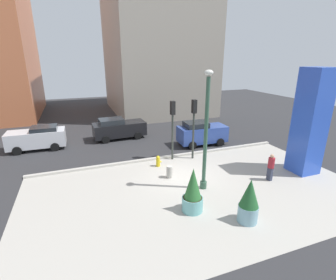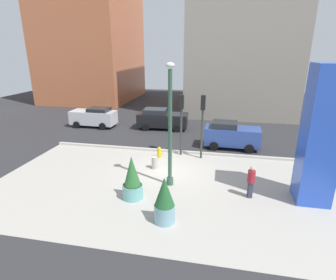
{
  "view_description": "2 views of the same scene",
  "coord_description": "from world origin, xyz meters",
  "px_view_note": "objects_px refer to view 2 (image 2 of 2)",
  "views": [
    {
      "loc": [
        -5.67,
        -12.49,
        6.9
      ],
      "look_at": [
        -0.87,
        0.37,
        2.32
      ],
      "focal_mm": 26.96,
      "sensor_mm": 36.0,
      "label": 1
    },
    {
      "loc": [
        2.91,
        -14.41,
        6.84
      ],
      "look_at": [
        0.02,
        0.04,
        1.93
      ],
      "focal_mm": 29.05,
      "sensor_mm": 36.0,
      "label": 2
    }
  ],
  "objects_px": {
    "concrete_bollard": "(155,163)",
    "car_curb_east": "(231,135)",
    "traffic_light_corner": "(203,116)",
    "pedestrian_crossing": "(251,180)",
    "potted_plant_curbside": "(164,201)",
    "car_curb_west": "(162,119)",
    "traffic_light_far_side": "(181,115)",
    "car_intersection": "(94,117)",
    "fire_hydrant": "(159,152)",
    "art_pillar_blue": "(321,137)",
    "lamp_post": "(170,129)",
    "potted_plant_mid_plaza": "(132,180)"
  },
  "relations": [
    {
      "from": "traffic_light_far_side",
      "to": "pedestrian_crossing",
      "type": "relative_size",
      "value": 2.53
    },
    {
      "from": "lamp_post",
      "to": "fire_hydrant",
      "type": "height_order",
      "value": "lamp_post"
    },
    {
      "from": "traffic_light_corner",
      "to": "car_intersection",
      "type": "xyz_separation_m",
      "value": [
        -10.42,
        5.88,
        -1.91
      ]
    },
    {
      "from": "potted_plant_curbside",
      "to": "potted_plant_mid_plaza",
      "type": "relative_size",
      "value": 0.94
    },
    {
      "from": "lamp_post",
      "to": "fire_hydrant",
      "type": "distance_m",
      "value": 4.72
    },
    {
      "from": "concrete_bollard",
      "to": "car_curb_east",
      "type": "relative_size",
      "value": 0.19
    },
    {
      "from": "traffic_light_far_side",
      "to": "car_intersection",
      "type": "height_order",
      "value": "traffic_light_far_side"
    },
    {
      "from": "potted_plant_mid_plaza",
      "to": "lamp_post",
      "type": "bearing_deg",
      "value": 48.91
    },
    {
      "from": "potted_plant_curbside",
      "to": "fire_hydrant",
      "type": "height_order",
      "value": "potted_plant_curbside"
    },
    {
      "from": "traffic_light_far_side",
      "to": "concrete_bollard",
      "type": "bearing_deg",
      "value": -114.86
    },
    {
      "from": "fire_hydrant",
      "to": "concrete_bollard",
      "type": "xyz_separation_m",
      "value": [
        0.12,
        -1.77,
        0.01
      ]
    },
    {
      "from": "potted_plant_curbside",
      "to": "traffic_light_far_side",
      "type": "height_order",
      "value": "traffic_light_far_side"
    },
    {
      "from": "potted_plant_curbside",
      "to": "pedestrian_crossing",
      "type": "bearing_deg",
      "value": 37.23
    },
    {
      "from": "concrete_bollard",
      "to": "car_curb_west",
      "type": "relative_size",
      "value": 0.17
    },
    {
      "from": "lamp_post",
      "to": "car_curb_east",
      "type": "height_order",
      "value": "lamp_post"
    },
    {
      "from": "concrete_bollard",
      "to": "pedestrian_crossing",
      "type": "xyz_separation_m",
      "value": [
        5.35,
        -2.35,
        0.53
      ]
    },
    {
      "from": "lamp_post",
      "to": "car_curb_west",
      "type": "bearing_deg",
      "value": 104.8
    },
    {
      "from": "lamp_post",
      "to": "traffic_light_far_side",
      "type": "height_order",
      "value": "lamp_post"
    },
    {
      "from": "fire_hydrant",
      "to": "pedestrian_crossing",
      "type": "xyz_separation_m",
      "value": [
        5.47,
        -4.12,
        0.53
      ]
    },
    {
      "from": "potted_plant_mid_plaza",
      "to": "car_curb_east",
      "type": "xyz_separation_m",
      "value": [
        4.76,
        8.23,
        -0.01
      ]
    },
    {
      "from": "traffic_light_corner",
      "to": "pedestrian_crossing",
      "type": "relative_size",
      "value": 2.57
    },
    {
      "from": "car_curb_west",
      "to": "pedestrian_crossing",
      "type": "distance_m",
      "value": 12.94
    },
    {
      "from": "traffic_light_corner",
      "to": "car_curb_west",
      "type": "bearing_deg",
      "value": 122.53
    },
    {
      "from": "traffic_light_far_side",
      "to": "car_intersection",
      "type": "bearing_deg",
      "value": 148.44
    },
    {
      "from": "potted_plant_mid_plaza",
      "to": "concrete_bollard",
      "type": "bearing_deg",
      "value": 86.74
    },
    {
      "from": "potted_plant_curbside",
      "to": "car_curb_east",
      "type": "distance_m",
      "value": 10.21
    },
    {
      "from": "potted_plant_curbside",
      "to": "traffic_light_corner",
      "type": "height_order",
      "value": "traffic_light_corner"
    },
    {
      "from": "art_pillar_blue",
      "to": "car_intersection",
      "type": "height_order",
      "value": "art_pillar_blue"
    },
    {
      "from": "art_pillar_blue",
      "to": "pedestrian_crossing",
      "type": "xyz_separation_m",
      "value": [
        -2.79,
        -0.28,
        -2.27
      ]
    },
    {
      "from": "lamp_post",
      "to": "pedestrian_crossing",
      "type": "bearing_deg",
      "value": -7.3
    },
    {
      "from": "art_pillar_blue",
      "to": "car_intersection",
      "type": "relative_size",
      "value": 1.52
    },
    {
      "from": "concrete_bollard",
      "to": "car_intersection",
      "type": "relative_size",
      "value": 0.18
    },
    {
      "from": "concrete_bollard",
      "to": "car_intersection",
      "type": "height_order",
      "value": "car_intersection"
    },
    {
      "from": "potted_plant_mid_plaza",
      "to": "pedestrian_crossing",
      "type": "distance_m",
      "value": 5.68
    },
    {
      "from": "fire_hydrant",
      "to": "concrete_bollard",
      "type": "height_order",
      "value": "same"
    },
    {
      "from": "car_curb_east",
      "to": "traffic_light_corner",
      "type": "bearing_deg",
      "value": -128.66
    },
    {
      "from": "art_pillar_blue",
      "to": "traffic_light_far_side",
      "type": "height_order",
      "value": "art_pillar_blue"
    },
    {
      "from": "traffic_light_corner",
      "to": "car_curb_west",
      "type": "height_order",
      "value": "traffic_light_corner"
    },
    {
      "from": "car_curb_west",
      "to": "pedestrian_crossing",
      "type": "relative_size",
      "value": 2.79
    },
    {
      "from": "fire_hydrant",
      "to": "traffic_light_far_side",
      "type": "xyz_separation_m",
      "value": [
        1.32,
        0.82,
        2.42
      ]
    },
    {
      "from": "car_curb_west",
      "to": "potted_plant_mid_plaza",
      "type": "bearing_deg",
      "value": -84.03
    },
    {
      "from": "traffic_light_far_side",
      "to": "traffic_light_corner",
      "type": "distance_m",
      "value": 1.45
    },
    {
      "from": "potted_plant_curbside",
      "to": "car_curb_east",
      "type": "bearing_deg",
      "value": 73.74
    },
    {
      "from": "traffic_light_far_side",
      "to": "car_curb_east",
      "type": "bearing_deg",
      "value": 32.0
    },
    {
      "from": "potted_plant_mid_plaza",
      "to": "car_intersection",
      "type": "distance_m",
      "value": 13.93
    },
    {
      "from": "concrete_bollard",
      "to": "pedestrian_crossing",
      "type": "bearing_deg",
      "value": -23.7
    },
    {
      "from": "car_curb_east",
      "to": "potted_plant_mid_plaza",
      "type": "bearing_deg",
      "value": -120.06
    },
    {
      "from": "concrete_bollard",
      "to": "pedestrian_crossing",
      "type": "relative_size",
      "value": 0.46
    },
    {
      "from": "lamp_post",
      "to": "potted_plant_curbside",
      "type": "xyz_separation_m",
      "value": [
        0.41,
        -3.29,
        -2.07
      ]
    },
    {
      "from": "art_pillar_blue",
      "to": "car_curb_west",
      "type": "xyz_separation_m",
      "value": [
        -9.61,
        10.71,
        -2.25
      ]
    }
  ]
}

